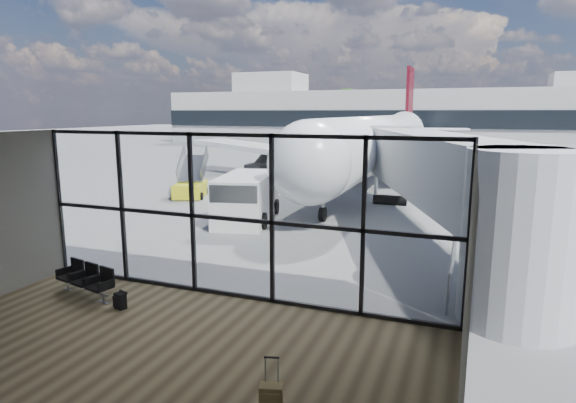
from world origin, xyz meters
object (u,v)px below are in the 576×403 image
Objects in this scene: airliner at (380,142)px; service_van at (246,198)px; suitcase at (271,401)px; belt_loader at (260,168)px; seating_row at (88,278)px; backpack at (120,301)px; mobile_stairs at (191,187)px.

service_van is (-3.34, -15.28, -1.76)m from airliner.
belt_loader is at bearing 97.92° from suitcase.
belt_loader is at bearing 116.79° from seating_row.
service_van is at bearing -69.22° from belt_loader.
backpack is 6.08m from suitcase.
airliner is 9.71m from belt_loader.
service_van is (-1.37, 10.32, 0.88)m from backpack.
suitcase is 14.76m from service_van.
mobile_stairs is at bearing 108.90° from suitcase.
suitcase is 0.28× the size of mobile_stairs.
seating_row is at bearing -103.49° from service_van.
service_van is 7.65m from mobile_stairs.
airliner is 15.74m from service_van.
service_van is at bearing -58.27° from mobile_stairs.
airliner is at bearing 28.83° from mobile_stairs.
mobile_stairs is at bearing 134.72° from backpack.
suitcase is at bearing -83.02° from airliner.
airliner is at bearing -0.02° from belt_loader.
seating_row is 9.86m from service_van.
suitcase is at bearing -8.27° from backpack.
suitcase is at bearing -66.66° from belt_loader.
mobile_stairs is (-7.33, 15.08, 0.34)m from backpack.
mobile_stairs is at bearing 125.13° from seating_row.
backpack is at bearing -83.74° from mobile_stairs.
backpack is at bearing -4.42° from seating_row.
mobile_stairs is (-5.85, 14.61, 0.07)m from seating_row.
mobile_stairs is (-12.75, 17.85, 0.25)m from suitcase.
belt_loader is at bearing 125.16° from backpack.
suitcase is 0.27× the size of belt_loader.
backpack is 0.01× the size of airliner.
seating_row reaches higher than backpack.
mobile_stairs reaches higher than service_van.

